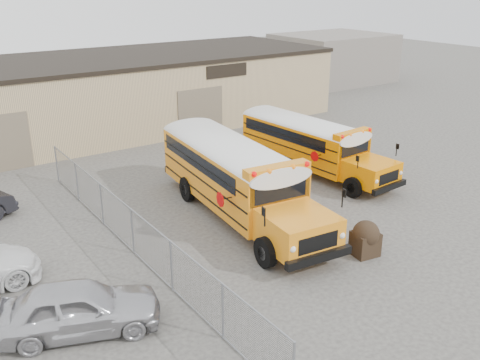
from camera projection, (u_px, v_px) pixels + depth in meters
ground at (312, 241)px, 20.48m from camera, size 120.00×120.00×0.00m
warehouse at (109, 92)px, 34.99m from camera, size 30.20×10.20×4.67m
chainlink_fence at (132, 231)px, 19.28m from camera, size 0.07×18.07×1.81m
distant_building_right at (333, 58)px, 50.88m from camera, size 10.00×8.00×4.40m
school_bus_left at (175, 134)px, 27.66m from camera, size 3.89×11.06×3.17m
school_bus_right at (241, 119)px, 31.61m from camera, size 2.99×9.50×2.74m
tarp_bundle at (366, 238)px, 19.26m from camera, size 1.01×0.98×1.34m
car_silver at (78, 308)px, 15.03m from camera, size 4.94×3.34×1.56m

